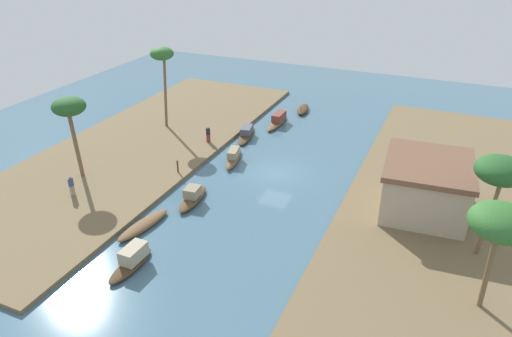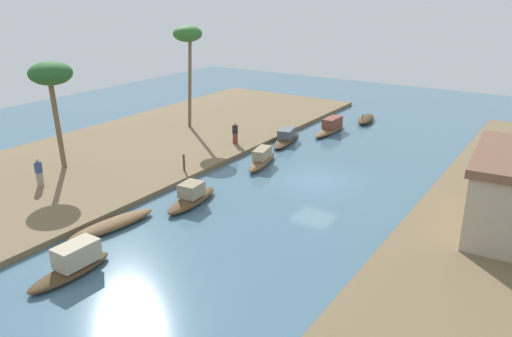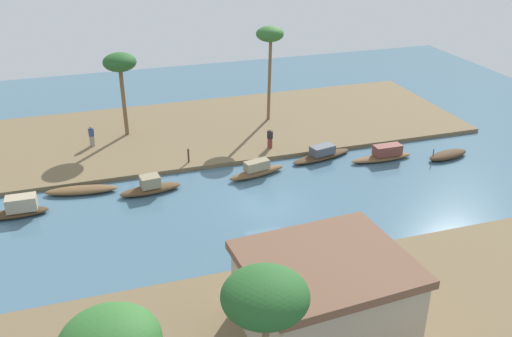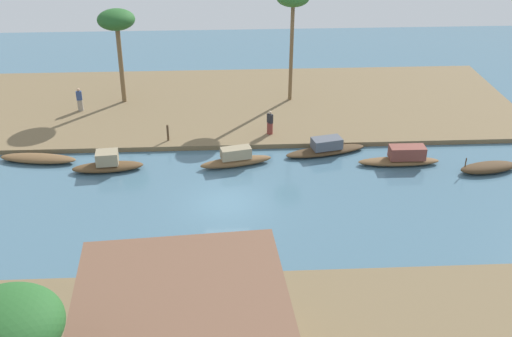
# 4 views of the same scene
# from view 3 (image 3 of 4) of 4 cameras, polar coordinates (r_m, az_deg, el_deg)

# --- Properties ---
(river_water) EXTENTS (68.68, 68.68, 0.00)m
(river_water) POSITION_cam_3_polar(r_m,az_deg,el_deg) (36.00, 1.19, -3.76)
(river_water) COLOR #476B7F
(river_water) RESTS_ON ground
(riverbank_left) EXTENTS (41.48, 14.41, 0.31)m
(riverbank_left) POSITION_cam_3_polar(r_m,az_deg,el_deg) (47.76, -4.10, 4.08)
(riverbank_left) COLOR brown
(riverbank_left) RESTS_ON ground
(sampan_midstream) EXTENTS (4.77, 1.81, 0.45)m
(sampan_midstream) POSITION_cam_3_polar(r_m,az_deg,el_deg) (39.11, -17.20, -2.09)
(sampan_midstream) COLOR brown
(sampan_midstream) RESTS_ON river_water
(sampan_with_red_awning) EXTENTS (4.18, 1.55, 1.22)m
(sampan_with_red_awning) POSITION_cam_3_polar(r_m,az_deg,el_deg) (37.96, -10.62, -1.86)
(sampan_with_red_awning) COLOR brown
(sampan_with_red_awning) RESTS_ON river_water
(sampan_near_left_bank) EXTENTS (4.40, 1.82, 1.17)m
(sampan_near_left_bank) POSITION_cam_3_polar(r_m,az_deg,el_deg) (39.54, 0.07, -0.19)
(sampan_near_left_bank) COLOR brown
(sampan_near_left_bank) RESTS_ON river_water
(sampan_with_tall_canopy) EXTENTS (3.82, 1.18, 1.29)m
(sampan_with_tall_canopy) POSITION_cam_3_polar(r_m,az_deg,el_deg) (37.58, -22.85, -3.74)
(sampan_with_tall_canopy) COLOR #47331E
(sampan_with_tall_canopy) RESTS_ON river_water
(sampan_foreground) EXTENTS (5.23, 2.33, 1.03)m
(sampan_foreground) POSITION_cam_3_polar(r_m,az_deg,el_deg) (42.52, 6.65, 1.45)
(sampan_foreground) COLOR #47331E
(sampan_foreground) RESTS_ON river_water
(sampan_open_hull) EXTENTS (4.84, 1.07, 1.17)m
(sampan_open_hull) POSITION_cam_3_polar(r_m,az_deg,el_deg) (43.00, 12.78, 1.37)
(sampan_open_hull) COLOR brown
(sampan_open_hull) RESTS_ON river_water
(sampan_downstream_large) EXTENTS (3.68, 1.81, 1.05)m
(sampan_downstream_large) POSITION_cam_3_polar(r_m,az_deg,el_deg) (44.76, 18.81, 1.32)
(sampan_downstream_large) COLOR #47331E
(sampan_downstream_large) RESTS_ON river_water
(person_on_near_bank) EXTENTS (0.44, 0.44, 1.64)m
(person_on_near_bank) POSITION_cam_3_polar(r_m,az_deg,el_deg) (45.38, -16.25, 3.00)
(person_on_near_bank) COLOR gray
(person_on_near_bank) RESTS_ON riverbank_left
(person_by_mooring) EXTENTS (0.52, 0.52, 1.59)m
(person_by_mooring) POSITION_cam_3_polar(r_m,az_deg,el_deg) (43.23, 1.41, 2.91)
(person_by_mooring) COLOR brown
(person_by_mooring) RESTS_ON riverbank_left
(mooring_post) EXTENTS (0.14, 0.14, 1.05)m
(mooring_post) POSITION_cam_3_polar(r_m,az_deg,el_deg) (41.16, -6.84, 1.31)
(mooring_post) COLOR #4C3823
(mooring_post) RESTS_ON riverbank_left
(palm_tree_left_near) EXTENTS (2.26, 2.26, 8.04)m
(palm_tree_left_near) POSITION_cam_3_polar(r_m,az_deg,el_deg) (47.01, 1.41, 13.10)
(palm_tree_left_near) COLOR brown
(palm_tree_left_near) RESTS_ON riverbank_left
(palm_tree_left_far) EXTENTS (2.58, 2.58, 6.66)m
(palm_tree_left_far) POSITION_cam_3_polar(r_m,az_deg,el_deg) (45.51, -13.59, 10.19)
(palm_tree_left_far) COLOR brown
(palm_tree_left_far) RESTS_ON riverbank_left
(palm_tree_right_tall) EXTENTS (2.92, 2.92, 6.64)m
(palm_tree_right_tall) POSITION_cam_3_polar(r_m,az_deg,el_deg) (18.65, 0.94, -12.93)
(palm_tree_right_tall) COLOR brown
(palm_tree_right_tall) RESTS_ON riverbank_right
(riverside_building) EXTENTS (7.32, 6.39, 3.78)m
(riverside_building) POSITION_cam_3_polar(r_m,az_deg,el_deg) (25.09, 6.92, -12.63)
(riverside_building) COLOR tan
(riverside_building) RESTS_ON riverbank_right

